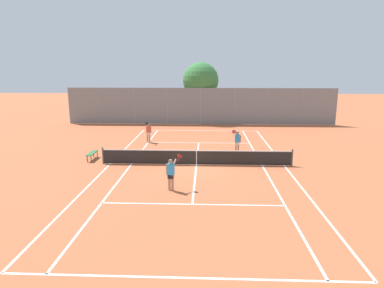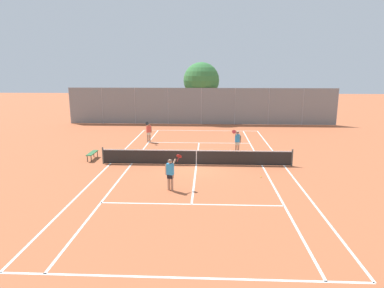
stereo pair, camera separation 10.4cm
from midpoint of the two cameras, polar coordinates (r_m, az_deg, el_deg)
name	(u,v)px [view 2 (the right image)]	position (r m, az deg, el deg)	size (l,w,h in m)	color
ground_plane	(196,165)	(21.63, 0.87, -3.47)	(120.00, 120.00, 0.00)	#B25B38
court_line_markings	(196,165)	(21.63, 0.87, -3.46)	(11.10, 23.90, 0.01)	silver
tennis_net	(196,157)	(21.50, 0.87, -2.16)	(12.00, 0.10, 1.07)	#474C47
player_near_side	(170,172)	(17.02, -3.45, -4.74)	(0.83, 0.69, 1.77)	tan
player_far_left	(149,131)	(28.09, -7.14, 2.15)	(0.43, 0.90, 1.77)	tan
player_far_right	(237,141)	(24.46, 7.68, 0.56)	(0.70, 0.72, 1.77)	tan
loose_tennis_ball_0	(177,162)	(22.18, -2.43, -2.98)	(0.07, 0.07, 0.07)	#D1DB33
loose_tennis_ball_1	(161,141)	(28.55, -5.08, 0.54)	(0.07, 0.07, 0.07)	#D1DB33
loose_tennis_ball_2	(168,157)	(23.38, -3.82, -2.17)	(0.07, 0.07, 0.07)	#D1DB33
loose_tennis_ball_3	(261,177)	(19.58, 11.59, -5.38)	(0.07, 0.07, 0.07)	#D1DB33
courtside_bench	(92,153)	(23.72, -16.16, -1.50)	(0.36, 1.50, 0.47)	#2D6638
back_fence	(201,106)	(36.71, 1.64, 6.32)	(28.64, 0.08, 3.90)	gray
tree_behind_left	(202,82)	(38.49, 1.79, 10.35)	(3.95, 3.95, 6.57)	brown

